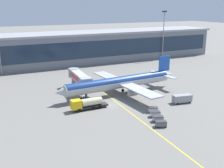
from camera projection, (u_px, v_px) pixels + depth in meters
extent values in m
plane|color=slate|center=(110.00, 105.00, 82.85)|extent=(700.00, 700.00, 0.00)
cube|color=yellow|center=(116.00, 102.00, 85.90)|extent=(5.03, 79.88, 0.01)
cube|color=slate|center=(67.00, 49.00, 140.58)|extent=(166.30, 21.85, 14.53)
cube|color=#1E2D42|center=(74.00, 51.00, 130.91)|extent=(161.31, 0.16, 8.14)
cube|color=#99999E|center=(66.00, 34.00, 138.47)|extent=(169.63, 22.29, 1.00)
cylinder|color=#B2B7BC|center=(120.00, 83.00, 92.19)|extent=(38.62, 6.10, 3.68)
cylinder|color=navy|center=(120.00, 82.00, 92.10)|extent=(37.85, 5.90, 3.53)
cone|color=#B2B7BC|center=(61.00, 92.00, 82.32)|extent=(3.89, 3.72, 3.49)
cone|color=#B2B7BC|center=(168.00, 74.00, 102.06)|extent=(4.60, 3.40, 3.13)
cube|color=#1E51B2|center=(164.00, 64.00, 99.96)|extent=(4.79, 0.66, 5.52)
cube|color=#B2B7BC|center=(169.00, 77.00, 97.76)|extent=(2.37, 6.00, 0.24)
cube|color=#B2B7BC|center=(156.00, 73.00, 103.89)|extent=(2.37, 6.00, 0.24)
cube|color=#B2B7BC|center=(141.00, 91.00, 84.73)|extent=(5.81, 16.43, 0.40)
cube|color=#B2B7BC|center=(109.00, 77.00, 101.25)|extent=(5.81, 16.43, 0.40)
cylinder|color=#939399|center=(133.00, 93.00, 87.03)|extent=(2.95, 2.20, 2.02)
cylinder|color=#939399|center=(111.00, 82.00, 98.71)|extent=(2.95, 2.20, 2.02)
cylinder|color=black|center=(82.00, 99.00, 86.46)|extent=(1.02, 0.46, 1.00)
cylinder|color=slate|center=(82.00, 96.00, 86.17)|extent=(0.20, 0.20, 2.07)
cylinder|color=black|center=(128.00, 93.00, 92.85)|extent=(1.02, 0.46, 1.00)
cylinder|color=slate|center=(128.00, 90.00, 92.57)|extent=(0.20, 0.20, 2.07)
cylinder|color=black|center=(123.00, 90.00, 95.61)|extent=(1.02, 0.46, 1.00)
cylinder|color=slate|center=(123.00, 87.00, 95.33)|extent=(0.20, 0.20, 2.07)
cube|color=#B2B7BC|center=(79.00, 77.00, 94.30)|extent=(3.94, 14.45, 2.80)
cube|color=red|center=(80.00, 77.00, 94.31)|extent=(3.91, 12.18, 1.54)
cube|color=#9EA3A8|center=(86.00, 82.00, 87.95)|extent=(3.80, 3.43, 2.94)
cylinder|color=#4C4C51|center=(86.00, 92.00, 88.85)|extent=(0.70, 0.70, 3.81)
cube|color=#262628|center=(86.00, 98.00, 89.33)|extent=(1.92, 1.92, 0.30)
cylinder|color=gray|center=(74.00, 73.00, 100.64)|extent=(3.90, 3.90, 3.08)
cylinder|color=gray|center=(74.00, 81.00, 101.54)|extent=(1.80, 1.80, 3.81)
cube|color=#232326|center=(91.00, 106.00, 79.89)|extent=(10.01, 2.52, 0.50)
cube|color=yellow|center=(76.00, 104.00, 77.66)|extent=(2.81, 2.51, 2.50)
cube|color=black|center=(72.00, 103.00, 76.98)|extent=(0.17, 2.30, 1.12)
cylinder|color=beige|center=(92.00, 102.00, 79.64)|extent=(6.01, 2.21, 2.20)
cylinder|color=black|center=(80.00, 111.00, 77.28)|extent=(1.00, 0.35, 1.00)
cylinder|color=black|center=(77.00, 108.00, 79.33)|extent=(1.00, 0.35, 1.00)
cylinder|color=black|center=(93.00, 108.00, 79.06)|extent=(1.00, 0.35, 1.00)
cylinder|color=black|center=(90.00, 106.00, 81.11)|extent=(1.00, 0.35, 1.00)
cylinder|color=black|center=(100.00, 107.00, 79.96)|extent=(1.00, 0.35, 1.00)
cylinder|color=black|center=(97.00, 104.00, 82.01)|extent=(1.00, 0.35, 1.00)
cube|color=gray|center=(182.00, 98.00, 84.61)|extent=(6.12, 3.29, 2.20)
cube|color=black|center=(178.00, 98.00, 84.12)|extent=(2.36, 2.40, 0.66)
cylinder|color=black|center=(178.00, 104.00, 83.41)|extent=(0.63, 0.35, 0.60)
cylinder|color=black|center=(174.00, 101.00, 85.32)|extent=(0.63, 0.35, 0.60)
cylinder|color=black|center=(190.00, 102.00, 84.50)|extent=(0.63, 0.35, 0.60)
cylinder|color=black|center=(186.00, 100.00, 86.41)|extent=(0.63, 0.35, 0.60)
cube|color=#595B60|center=(161.00, 124.00, 67.99)|extent=(2.98, 2.38, 1.10)
cube|color=#333338|center=(161.00, 121.00, 67.80)|extent=(3.04, 2.43, 0.10)
cylinder|color=black|center=(157.00, 127.00, 67.35)|extent=(0.38, 0.25, 0.36)
cylinder|color=black|center=(156.00, 125.00, 68.79)|extent=(0.38, 0.25, 0.36)
cylinder|color=black|center=(166.00, 127.00, 67.48)|extent=(0.38, 0.25, 0.36)
cylinder|color=black|center=(164.00, 125.00, 68.92)|extent=(0.38, 0.25, 0.36)
cube|color=gray|center=(158.00, 119.00, 71.06)|extent=(2.98, 2.38, 1.10)
cube|color=#333338|center=(158.00, 116.00, 70.87)|extent=(3.04, 2.43, 0.10)
cylinder|color=black|center=(155.00, 122.00, 70.42)|extent=(0.38, 0.25, 0.36)
cylinder|color=black|center=(153.00, 120.00, 71.86)|extent=(0.38, 0.25, 0.36)
cylinder|color=black|center=(163.00, 122.00, 70.55)|extent=(0.38, 0.25, 0.36)
cylinder|color=black|center=(161.00, 120.00, 71.99)|extent=(0.38, 0.25, 0.36)
cube|color=#B2B7BC|center=(155.00, 114.00, 74.13)|extent=(2.98, 2.38, 1.10)
cube|color=#333338|center=(155.00, 112.00, 73.94)|extent=(3.04, 2.43, 0.10)
cylinder|color=black|center=(152.00, 117.00, 73.50)|extent=(0.38, 0.25, 0.36)
cylinder|color=black|center=(151.00, 115.00, 74.94)|extent=(0.38, 0.25, 0.36)
cylinder|color=black|center=(160.00, 117.00, 73.63)|extent=(0.38, 0.25, 0.36)
cylinder|color=black|center=(158.00, 115.00, 75.07)|extent=(0.38, 0.25, 0.36)
cube|color=#B2B7BC|center=(153.00, 110.00, 77.20)|extent=(2.98, 2.38, 1.10)
cube|color=#333338|center=(153.00, 107.00, 77.01)|extent=(3.04, 2.43, 0.10)
cylinder|color=black|center=(150.00, 113.00, 76.57)|extent=(0.38, 0.25, 0.36)
cylinder|color=black|center=(149.00, 111.00, 78.01)|extent=(0.38, 0.25, 0.36)
cylinder|color=black|center=(157.00, 113.00, 76.70)|extent=(0.38, 0.25, 0.36)
cylinder|color=black|center=(156.00, 111.00, 78.14)|extent=(0.38, 0.25, 0.36)
cylinder|color=gray|center=(163.00, 36.00, 150.45)|extent=(0.44, 0.44, 25.11)
cube|color=#333338|center=(164.00, 11.00, 146.93)|extent=(2.80, 0.50, 0.80)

